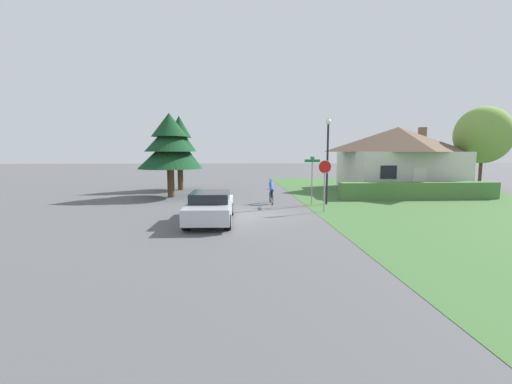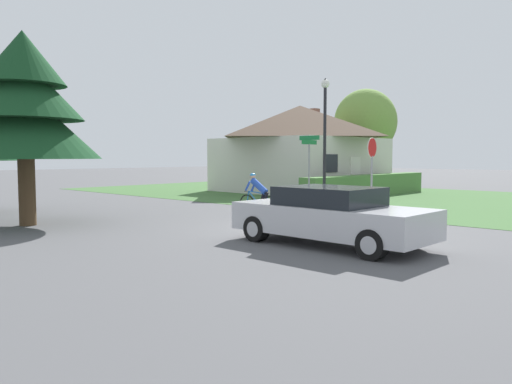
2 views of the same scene
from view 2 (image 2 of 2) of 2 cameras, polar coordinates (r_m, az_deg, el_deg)
name	(u,v)px [view 2 (image 2 of 2)]	position (r m, az deg, el deg)	size (l,w,h in m)	color
ground_plane	(315,229)	(14.06, 6.80, -4.19)	(140.00, 140.00, 0.00)	#515154
grass_verge_right	(383,197)	(25.67, 14.28, -0.55)	(16.00, 36.00, 0.01)	#3D6633
cottage_house	(300,147)	(29.41, 5.02, 5.16)	(8.67, 8.72, 5.02)	beige
hedge_row	(368,186)	(25.90, 12.73, 0.72)	(10.38, 0.90, 1.10)	#4C7A3D
sedan_left_lane	(330,216)	(11.46, 8.50, -2.73)	(2.00, 4.61, 1.33)	#BCBCC1
cyclist	(258,195)	(17.16, 0.28, -0.32)	(0.44, 1.76, 1.46)	black
stop_sign	(372,161)	(17.31, 13.11, 3.46)	(0.68, 0.08, 2.66)	gray
street_lamp	(325,125)	(19.34, 7.88, 7.61)	(0.32, 0.32, 4.99)	black
street_name_sign	(309,159)	(18.65, 6.09, 3.76)	(0.90, 0.90, 2.79)	gray
conifer_tall_near	(24,105)	(16.06, -24.97, 9.05)	(4.25, 4.25, 5.63)	#4C3823
deciduous_tree_right	(365,122)	(34.74, 12.39, 7.82)	(4.19, 4.19, 6.56)	#4C3823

